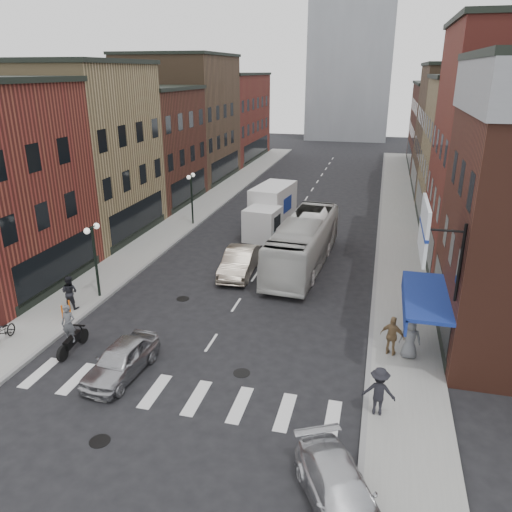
% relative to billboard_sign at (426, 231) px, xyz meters
% --- Properties ---
extents(ground, '(160.00, 160.00, 0.00)m').
position_rel_billboard_sign_xyz_m(ground, '(-8.59, -0.50, -6.13)').
color(ground, black).
rests_on(ground, ground).
extents(sidewalk_left, '(3.00, 74.00, 0.15)m').
position_rel_billboard_sign_xyz_m(sidewalk_left, '(-17.09, 21.50, -6.06)').
color(sidewalk_left, gray).
rests_on(sidewalk_left, ground).
extents(sidewalk_right, '(3.00, 74.00, 0.15)m').
position_rel_billboard_sign_xyz_m(sidewalk_right, '(-0.09, 21.50, -6.06)').
color(sidewalk_right, gray).
rests_on(sidewalk_right, ground).
extents(curb_left, '(0.20, 74.00, 0.16)m').
position_rel_billboard_sign_xyz_m(curb_left, '(-15.59, 21.50, -6.13)').
color(curb_left, gray).
rests_on(curb_left, ground).
extents(curb_right, '(0.20, 74.00, 0.16)m').
position_rel_billboard_sign_xyz_m(curb_right, '(-1.59, 21.50, -6.13)').
color(curb_right, gray).
rests_on(curb_right, ground).
extents(crosswalk_stripes, '(12.00, 2.20, 0.01)m').
position_rel_billboard_sign_xyz_m(crosswalk_stripes, '(-8.59, -3.50, -6.13)').
color(crosswalk_stripes, silver).
rests_on(crosswalk_stripes, ground).
extents(bldg_left_mid_a, '(10.30, 10.20, 12.30)m').
position_rel_billboard_sign_xyz_m(bldg_left_mid_a, '(-23.58, 13.50, 0.02)').
color(bldg_left_mid_a, '#8D764E').
rests_on(bldg_left_mid_a, ground).
extents(bldg_left_mid_b, '(10.30, 10.20, 10.30)m').
position_rel_billboard_sign_xyz_m(bldg_left_mid_b, '(-23.58, 23.50, -0.98)').
color(bldg_left_mid_b, '#4E271C').
rests_on(bldg_left_mid_b, ground).
extents(bldg_left_far_a, '(10.30, 12.20, 13.30)m').
position_rel_billboard_sign_xyz_m(bldg_left_far_a, '(-23.58, 34.50, 0.52)').
color(bldg_left_far_a, '#4F3A27').
rests_on(bldg_left_far_a, ground).
extents(bldg_left_far_b, '(10.30, 16.20, 11.30)m').
position_rel_billboard_sign_xyz_m(bldg_left_far_b, '(-23.58, 48.50, -0.48)').
color(bldg_left_far_b, maroon).
rests_on(bldg_left_far_b, ground).
extents(bldg_right_mid_b, '(10.30, 10.20, 11.30)m').
position_rel_billboard_sign_xyz_m(bldg_right_mid_b, '(6.41, 23.50, -0.48)').
color(bldg_right_mid_b, '#8D764E').
rests_on(bldg_right_mid_b, ground).
extents(bldg_right_far_a, '(10.30, 12.20, 12.30)m').
position_rel_billboard_sign_xyz_m(bldg_right_far_a, '(6.41, 34.50, 0.02)').
color(bldg_right_far_a, '#4F3A27').
rests_on(bldg_right_far_a, ground).
extents(bldg_right_far_b, '(10.30, 16.20, 10.30)m').
position_rel_billboard_sign_xyz_m(bldg_right_far_b, '(6.41, 48.50, -0.98)').
color(bldg_right_far_b, '#4E271C').
rests_on(bldg_right_far_b, ground).
extents(awning_blue, '(1.80, 5.00, 0.78)m').
position_rel_billboard_sign_xyz_m(awning_blue, '(0.34, 2.00, -3.50)').
color(awning_blue, navy).
rests_on(awning_blue, ground).
extents(billboard_sign, '(1.52, 3.00, 3.70)m').
position_rel_billboard_sign_xyz_m(billboard_sign, '(0.00, 0.00, 0.00)').
color(billboard_sign, black).
rests_on(billboard_sign, ground).
extents(streetlamp_near, '(0.32, 1.22, 4.11)m').
position_rel_billboard_sign_xyz_m(streetlamp_near, '(-15.99, 3.50, -3.22)').
color(streetlamp_near, black).
rests_on(streetlamp_near, ground).
extents(streetlamp_far, '(0.32, 1.22, 4.11)m').
position_rel_billboard_sign_xyz_m(streetlamp_far, '(-15.99, 17.50, -3.22)').
color(streetlamp_far, black).
rests_on(streetlamp_far, ground).
extents(bike_rack, '(0.08, 0.68, 0.80)m').
position_rel_billboard_sign_xyz_m(bike_rack, '(-16.19, 0.80, -5.58)').
color(bike_rack, '#D8590C').
rests_on(bike_rack, sidewalk_left).
extents(box_truck, '(2.95, 7.85, 3.31)m').
position_rel_billboard_sign_xyz_m(box_truck, '(-9.72, 17.61, -4.50)').
color(box_truck, silver).
rests_on(box_truck, ground).
extents(motorcycle_rider, '(0.66, 2.22, 2.26)m').
position_rel_billboard_sign_xyz_m(motorcycle_rider, '(-14.20, -1.75, -5.07)').
color(motorcycle_rider, black).
rests_on(motorcycle_rider, ground).
extents(transit_bus, '(3.23, 11.20, 3.08)m').
position_rel_billboard_sign_xyz_m(transit_bus, '(-6.10, 10.91, -4.59)').
color(transit_bus, silver).
rests_on(transit_bus, ground).
extents(sedan_left_near, '(1.93, 4.17, 1.38)m').
position_rel_billboard_sign_xyz_m(sedan_left_near, '(-11.24, -2.77, -5.44)').
color(sedan_left_near, '#A9A9AD').
rests_on(sedan_left_near, ground).
extents(sedan_left_far, '(1.93, 4.90, 1.59)m').
position_rel_billboard_sign_xyz_m(sedan_left_far, '(-9.57, 8.59, -5.34)').
color(sedan_left_far, '#B3A591').
rests_on(sedan_left_far, ground).
extents(curb_car, '(3.49, 4.60, 1.24)m').
position_rel_billboard_sign_xyz_m(curb_car, '(-2.09, -7.33, -5.51)').
color(curb_car, silver).
rests_on(curb_car, ground).
extents(parked_bicycle, '(0.82, 1.83, 0.93)m').
position_rel_billboard_sign_xyz_m(parked_bicycle, '(-17.52, -1.95, -5.52)').
color(parked_bicycle, black).
rests_on(parked_bicycle, sidewalk_left).
extents(ped_left_solo, '(0.86, 0.51, 1.75)m').
position_rel_billboard_sign_xyz_m(ped_left_solo, '(-16.59, 1.82, -5.11)').
color(ped_left_solo, black).
rests_on(ped_left_solo, sidewalk_left).
extents(ped_right_a, '(1.19, 0.61, 1.82)m').
position_rel_billboard_sign_xyz_m(ped_right_a, '(-1.19, -2.91, -5.08)').
color(ped_right_a, black).
rests_on(ped_right_a, sidewalk_right).
extents(ped_right_b, '(1.15, 0.81, 1.77)m').
position_rel_billboard_sign_xyz_m(ped_right_b, '(-0.72, 1.24, -5.10)').
color(ped_right_b, brown).
rests_on(ped_right_b, sidewalk_right).
extents(ped_right_c, '(0.90, 0.60, 1.79)m').
position_rel_billboard_sign_xyz_m(ped_right_c, '(0.01, 1.19, -5.09)').
color(ped_right_c, slate).
rests_on(ped_right_c, sidewalk_right).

